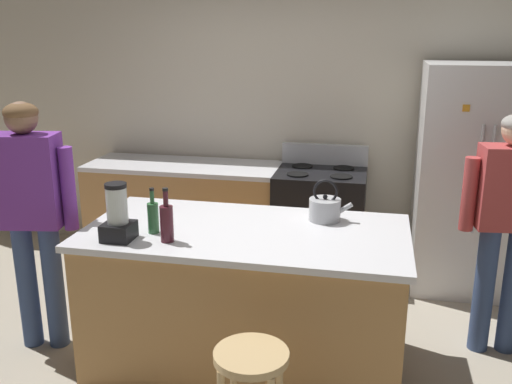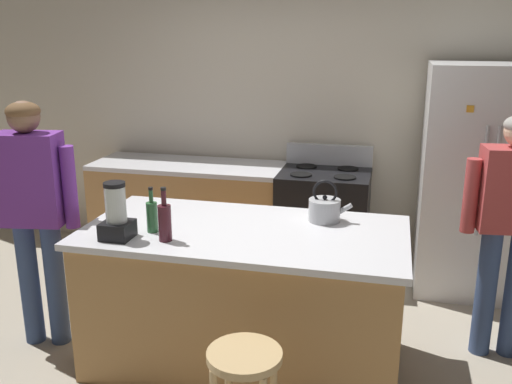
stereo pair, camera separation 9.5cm
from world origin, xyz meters
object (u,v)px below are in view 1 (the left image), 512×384
(refrigerator, at_px, (475,180))
(kitchen_island, at_px, (246,297))
(person_by_island_left, at_px, (31,204))
(bar_stool, at_px, (251,377))
(tea_kettle, at_px, (325,208))
(bottle_wine, at_px, (167,222))
(stove_range, at_px, (320,221))
(bottle_olive_oil, at_px, (153,217))
(blender_appliance, at_px, (118,216))
(person_by_sink_right, at_px, (508,213))

(refrigerator, bearing_deg, kitchen_island, -135.60)
(person_by_island_left, xyz_separation_m, bar_stool, (1.61, -0.79, -0.51))
(person_by_island_left, bearing_deg, tea_kettle, 10.57)
(bottle_wine, bearing_deg, stove_range, 69.07)
(bottle_olive_oil, height_order, tea_kettle, bottle_olive_oil)
(tea_kettle, bearing_deg, refrigerator, 48.72)
(person_by_island_left, bearing_deg, refrigerator, 28.32)
(stove_range, bearing_deg, blender_appliance, -117.91)
(stove_range, bearing_deg, bar_stool, -91.85)
(person_by_island_left, distance_m, tea_kettle, 1.87)
(blender_appliance, bearing_deg, bottle_wine, 6.07)
(stove_range, distance_m, bar_stool, 2.38)
(bar_stool, distance_m, tea_kettle, 1.26)
(refrigerator, xyz_separation_m, person_by_sink_right, (0.05, -1.00, 0.05))
(kitchen_island, relative_size, blender_appliance, 5.83)
(refrigerator, distance_m, blender_appliance, 2.86)
(stove_range, relative_size, bar_stool, 1.75)
(stove_range, relative_size, tea_kettle, 3.96)
(stove_range, xyz_separation_m, blender_appliance, (-0.98, -1.84, 0.59))
(bottle_olive_oil, bearing_deg, bar_stool, -42.66)
(blender_appliance, relative_size, bottle_olive_oil, 1.21)
(stove_range, bearing_deg, person_by_sink_right, -38.86)
(kitchen_island, xyz_separation_m, person_by_island_left, (-1.39, -0.07, 0.54))
(kitchen_island, distance_m, person_by_sink_right, 1.73)
(refrigerator, height_order, bottle_wine, refrigerator)
(refrigerator, relative_size, bottle_olive_oil, 6.63)
(bottle_wine, bearing_deg, tea_kettle, 33.55)
(person_by_sink_right, relative_size, bar_stool, 2.56)
(stove_range, distance_m, tea_kettle, 1.37)
(stove_range, distance_m, bottle_olive_oil, 1.96)
(person_by_sink_right, bearing_deg, bottle_olive_oil, -162.40)
(stove_range, relative_size, bottle_wine, 3.45)
(bar_stool, height_order, bottle_olive_oil, bottle_olive_oil)
(kitchen_island, height_order, refrigerator, refrigerator)
(blender_appliance, bearing_deg, bar_stool, -31.00)
(person_by_island_left, distance_m, bottle_olive_oil, 0.87)
(refrigerator, distance_m, person_by_sink_right, 1.01)
(tea_kettle, bearing_deg, person_by_sink_right, 11.31)
(blender_appliance, distance_m, tea_kettle, 1.27)
(refrigerator, distance_m, bottle_wine, 2.63)
(person_by_sink_right, relative_size, bottle_wine, 5.04)
(kitchen_island, xyz_separation_m, bottle_wine, (-0.39, -0.29, 0.57))
(bottle_olive_oil, xyz_separation_m, bottle_wine, (0.13, -0.12, 0.02))
(refrigerator, height_order, tea_kettle, refrigerator)
(person_by_island_left, distance_m, bar_stool, 1.87)
(person_by_sink_right, distance_m, blender_appliance, 2.40)
(person_by_island_left, xyz_separation_m, blender_appliance, (0.71, -0.25, 0.05))
(person_by_sink_right, xyz_separation_m, bottle_olive_oil, (-2.10, -0.67, 0.05))
(person_by_sink_right, bearing_deg, bottle_wine, -158.30)
(blender_appliance, xyz_separation_m, bottle_wine, (0.28, 0.03, -0.02))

